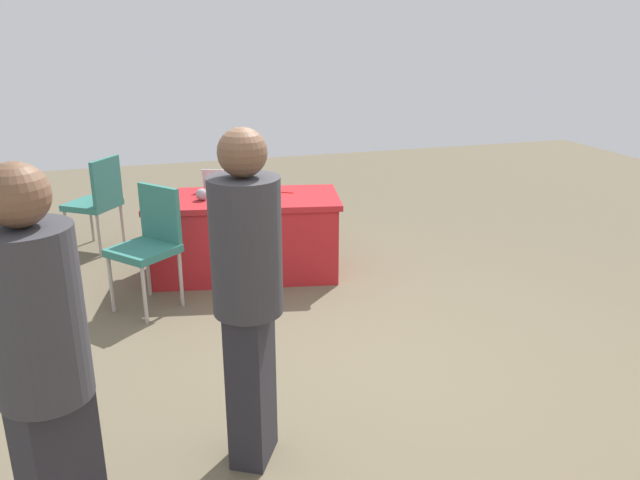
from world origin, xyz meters
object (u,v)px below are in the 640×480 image
(table_foreground, at_px, (245,235))
(laptop_silver, at_px, (218,189))
(chair_aisle, at_px, (98,198))
(yarn_ball, at_px, (202,194))
(person_organiser, at_px, (44,365))
(chair_tucked_left, at_px, (150,240))
(scissors_red, at_px, (284,192))
(person_attendee_standing, at_px, (248,286))

(table_foreground, height_order, laptop_silver, laptop_silver)
(chair_aisle, bearing_deg, laptop_silver, -93.63)
(chair_aisle, distance_m, yarn_ball, 1.43)
(person_organiser, xyz_separation_m, laptop_silver, (-1.12, -3.27, -0.21))
(chair_aisle, bearing_deg, table_foreground, -94.27)
(table_foreground, xyz_separation_m, chair_tucked_left, (0.84, 0.48, 0.20))
(person_organiser, bearing_deg, laptop_silver, 33.31)
(table_foreground, height_order, scissors_red, scissors_red)
(chair_tucked_left, xyz_separation_m, person_organiser, (0.47, 2.60, 0.41))
(person_organiser, bearing_deg, person_attendee_standing, -7.47)
(table_foreground, distance_m, person_organiser, 3.41)
(table_foreground, distance_m, chair_tucked_left, 0.99)
(chair_aisle, height_order, yarn_ball, chair_aisle)
(chair_tucked_left, xyz_separation_m, yarn_ball, (-0.48, -0.47, 0.21))
(chair_tucked_left, xyz_separation_m, chair_aisle, (0.43, -1.55, -0.03))
(table_foreground, xyz_separation_m, scissors_red, (-0.38, -0.05, 0.36))
(person_organiser, bearing_deg, chair_tucked_left, 41.94)
(yarn_ball, distance_m, scissors_red, 0.75)
(yarn_ball, bearing_deg, chair_aisle, -49.88)
(chair_tucked_left, bearing_deg, person_organiser, 130.05)
(person_attendee_standing, bearing_deg, scissors_red, -168.32)
(table_foreground, xyz_separation_m, laptop_silver, (0.20, -0.18, 0.40))
(yarn_ball, relative_size, scissors_red, 0.57)
(chair_aisle, relative_size, yarn_ball, 9.17)
(chair_aisle, xyz_separation_m, scissors_red, (-1.65, 1.02, 0.19))
(table_foreground, distance_m, laptop_silver, 0.48)
(person_attendee_standing, bearing_deg, laptop_silver, -156.06)
(yarn_ball, bearing_deg, person_attendee_standing, 87.98)
(laptop_silver, bearing_deg, yarn_ball, 68.40)
(chair_tucked_left, relative_size, laptop_silver, 2.46)
(laptop_silver, bearing_deg, table_foreground, 156.02)
(table_foreground, height_order, yarn_ball, yarn_ball)
(laptop_silver, distance_m, yarn_ball, 0.26)
(table_foreground, bearing_deg, person_organiser, 66.87)
(person_organiser, height_order, laptop_silver, person_organiser)
(person_organiser, height_order, yarn_ball, person_organiser)
(person_organiser, height_order, scissors_red, person_organiser)
(person_attendee_standing, height_order, person_organiser, person_attendee_standing)
(table_foreground, height_order, chair_tucked_left, chair_tucked_left)
(person_organiser, xyz_separation_m, yarn_ball, (-0.95, -3.07, -0.19))
(chair_tucked_left, relative_size, person_organiser, 0.56)
(table_foreground, relative_size, chair_tucked_left, 1.85)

